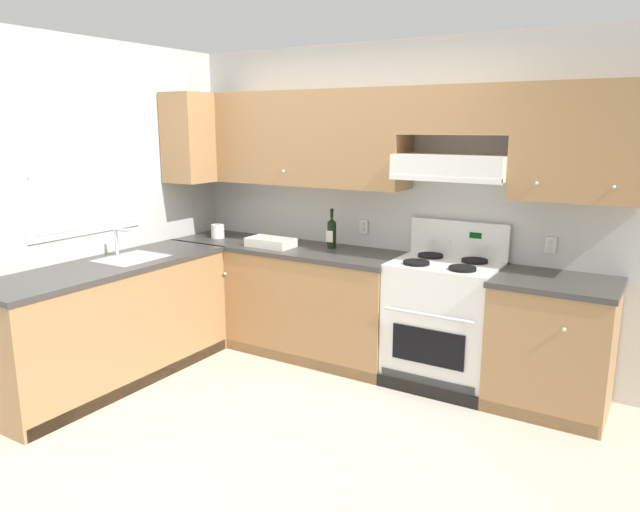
# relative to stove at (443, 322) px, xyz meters

# --- Properties ---
(ground_plane) EXTENTS (7.04, 7.04, 0.00)m
(ground_plane) POSITION_rel_stove_xyz_m (-0.90, -1.25, -0.48)
(ground_plane) COLOR beige
(wall_back) EXTENTS (4.68, 0.57, 2.55)m
(wall_back) POSITION_rel_stove_xyz_m (-0.50, 0.27, 1.00)
(wall_back) COLOR silver
(wall_back) RESTS_ON ground_plane
(wall_left) EXTENTS (0.47, 4.00, 2.55)m
(wall_left) POSITION_rel_stove_xyz_m (-2.49, -1.03, 0.87)
(wall_left) COLOR silver
(wall_left) RESTS_ON ground_plane
(counter_back_run) EXTENTS (3.60, 0.65, 0.91)m
(counter_back_run) POSITION_rel_stove_xyz_m (-0.81, -0.01, -0.03)
(counter_back_run) COLOR #A87A4C
(counter_back_run) RESTS_ON ground_plane
(counter_left_run) EXTENTS (0.63, 1.91, 1.13)m
(counter_left_run) POSITION_rel_stove_xyz_m (-2.14, -1.25, -0.02)
(counter_left_run) COLOR #A87A4C
(counter_left_run) RESTS_ON ground_plane
(stove) EXTENTS (0.76, 0.62, 1.20)m
(stove) POSITION_rel_stove_xyz_m (0.00, 0.00, 0.00)
(stove) COLOR white
(stove) RESTS_ON ground_plane
(wine_bottle) EXTENTS (0.07, 0.07, 0.33)m
(wine_bottle) POSITION_rel_stove_xyz_m (-1.02, 0.11, 0.57)
(wine_bottle) COLOR black
(wine_bottle) RESTS_ON counter_back_run
(bowl) EXTENTS (0.40, 0.22, 0.07)m
(bowl) POSITION_rel_stove_xyz_m (-1.49, -0.11, 0.46)
(bowl) COLOR white
(bowl) RESTS_ON counter_back_run
(paper_towel_roll) EXTENTS (0.12, 0.12, 0.12)m
(paper_towel_roll) POSITION_rel_stove_xyz_m (-2.13, -0.04, 0.49)
(paper_towel_roll) COLOR white
(paper_towel_roll) RESTS_ON counter_back_run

